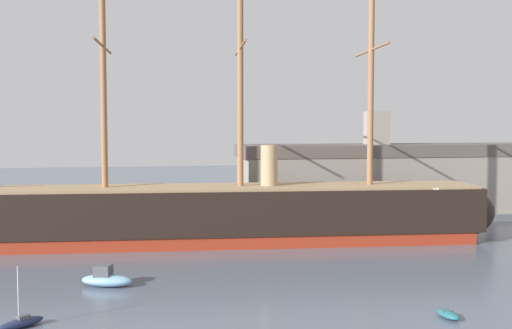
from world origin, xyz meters
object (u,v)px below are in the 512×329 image
at_px(tall_ship, 241,213).
at_px(sailboat_far_right, 460,237).
at_px(sailboat_mid_left, 21,322).
at_px(dockside_warehouse_right, 396,181).
at_px(seagull_in_flight, 437,189).
at_px(dinghy_mid_right, 448,314).
at_px(motorboat_alongside_bow, 106,279).
at_px(sailboat_distant_centre, 216,226).

relative_size(tall_ship, sailboat_far_right, 15.95).
xyz_separation_m(tall_ship, sailboat_mid_left, (-20.63, -28.40, -3.37)).
bearing_deg(dockside_warehouse_right, seagull_in_flight, -110.94).
bearing_deg(dinghy_mid_right, dockside_warehouse_right, 70.77).
xyz_separation_m(sailboat_mid_left, dinghy_mid_right, (31.27, -3.69, -0.09)).
relative_size(tall_ship, motorboat_alongside_bow, 14.09).
height_order(sailboat_mid_left, seagull_in_flight, seagull_in_flight).
bearing_deg(dockside_warehouse_right, dinghy_mid_right, -109.23).
xyz_separation_m(sailboat_distant_centre, seagull_in_flight, (9.23, -47.08, 9.92)).
bearing_deg(tall_ship, dockside_warehouse_right, 31.24).
relative_size(sailboat_distant_centre, seagull_in_flight, 4.34).
xyz_separation_m(tall_ship, seagull_in_flight, (7.45, -36.13, 6.53)).
xyz_separation_m(motorboat_alongside_bow, sailboat_far_right, (42.91, 14.63, -0.32)).
bearing_deg(sailboat_distant_centre, sailboat_far_right, -25.91).
height_order(dinghy_mid_right, sailboat_distant_centre, sailboat_distant_centre).
bearing_deg(dinghy_mid_right, sailboat_far_right, 59.33).
relative_size(sailboat_mid_left, sailboat_far_right, 1.00).
xyz_separation_m(dinghy_mid_right, seagull_in_flight, (-3.20, -4.04, 9.98)).
bearing_deg(motorboat_alongside_bow, tall_ship, 49.74).
bearing_deg(seagull_in_flight, dinghy_mid_right, 51.62).
xyz_separation_m(sailboat_far_right, sailboat_distant_centre, (-29.46, 14.31, -0.02)).
bearing_deg(motorboat_alongside_bow, dockside_warehouse_right, 39.02).
xyz_separation_m(dinghy_mid_right, sailboat_far_right, (17.03, 28.73, 0.08)).
relative_size(dinghy_mid_right, seagull_in_flight, 2.64).
relative_size(motorboat_alongside_bow, seagull_in_flight, 5.20).
height_order(tall_ship, dockside_warehouse_right, tall_ship).
height_order(sailboat_distant_centre, dockside_warehouse_right, dockside_warehouse_right).
distance_m(motorboat_alongside_bow, dockside_warehouse_right, 55.50).
xyz_separation_m(sailboat_far_right, dockside_warehouse_right, (0.02, 20.17, 5.39)).
bearing_deg(dockside_warehouse_right, sailboat_mid_left, -136.91).
bearing_deg(dinghy_mid_right, tall_ship, 108.35).
bearing_deg(seagull_in_flight, sailboat_distant_centre, 101.09).
distance_m(tall_ship, seagull_in_flight, 37.46).
height_order(sailboat_distant_centre, seagull_in_flight, seagull_in_flight).
bearing_deg(sailboat_distant_centre, seagull_in_flight, -78.91).
xyz_separation_m(tall_ship, dinghy_mid_right, (10.65, -32.09, -3.45)).
xyz_separation_m(motorboat_alongside_bow, sailboat_distant_centre, (13.45, 28.94, -0.34)).
relative_size(tall_ship, sailboat_mid_left, 15.90).
bearing_deg(motorboat_alongside_bow, dinghy_mid_right, -28.58).
relative_size(dinghy_mid_right, sailboat_far_right, 0.57).
bearing_deg(sailboat_far_right, sailboat_distant_centre, 154.09).
bearing_deg(sailboat_distant_centre, dinghy_mid_right, -73.90).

